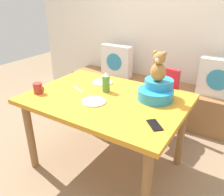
# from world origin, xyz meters

# --- Properties ---
(ground_plane) EXTENTS (8.00, 8.00, 0.00)m
(ground_plane) POSITION_xyz_m (0.00, 0.00, 0.00)
(ground_plane) COLOR #8C7256
(back_wall) EXTENTS (4.40, 0.10, 2.60)m
(back_wall) POSITION_xyz_m (0.00, 1.50, 1.30)
(back_wall) COLOR silver
(back_wall) RESTS_ON ground_plane
(window_bench) EXTENTS (2.60, 0.44, 0.46)m
(window_bench) POSITION_xyz_m (0.00, 1.23, 0.23)
(window_bench) COLOR olive
(window_bench) RESTS_ON ground_plane
(pillow_floral_left) EXTENTS (0.44, 0.15, 0.44)m
(pillow_floral_left) POSITION_xyz_m (-0.62, 1.21, 0.68)
(pillow_floral_left) COLOR white
(pillow_floral_left) RESTS_ON window_bench
(pillow_floral_right) EXTENTS (0.44, 0.15, 0.44)m
(pillow_floral_right) POSITION_xyz_m (0.73, 1.21, 0.68)
(pillow_floral_right) COLOR white
(pillow_floral_right) RESTS_ON window_bench
(book_stack) EXTENTS (0.20, 0.14, 0.08)m
(book_stack) POSITION_xyz_m (0.11, 1.23, 0.50)
(book_stack) COLOR #9A5C83
(book_stack) RESTS_ON window_bench
(dining_table) EXTENTS (1.35, 0.97, 0.74)m
(dining_table) POSITION_xyz_m (0.00, 0.00, 0.64)
(dining_table) COLOR orange
(dining_table) RESTS_ON ground_plane
(highchair) EXTENTS (0.37, 0.49, 0.79)m
(highchair) POSITION_xyz_m (0.20, 0.80, 0.52)
(highchair) COLOR red
(highchair) RESTS_ON ground_plane
(infant_seat_teal) EXTENTS (0.30, 0.33, 0.16)m
(infant_seat_teal) POSITION_xyz_m (0.38, 0.20, 0.81)
(infant_seat_teal) COLOR #278FC4
(infant_seat_teal) RESTS_ON dining_table
(teddy_bear) EXTENTS (0.13, 0.12, 0.25)m
(teddy_bear) POSITION_xyz_m (0.38, 0.20, 1.02)
(teddy_bear) COLOR #A5773C
(teddy_bear) RESTS_ON infant_seat_teal
(ketchup_bottle) EXTENTS (0.07, 0.07, 0.18)m
(ketchup_bottle) POSITION_xyz_m (-0.06, 0.10, 0.83)
(ketchup_bottle) COLOR #4C8C33
(ketchup_bottle) RESTS_ON dining_table
(coffee_mug) EXTENTS (0.12, 0.08, 0.09)m
(coffee_mug) POSITION_xyz_m (-0.56, -0.25, 0.79)
(coffee_mug) COLOR #9E332D
(coffee_mug) RESTS_ON dining_table
(dinner_plate_near) EXTENTS (0.20, 0.20, 0.01)m
(dinner_plate_near) POSITION_xyz_m (-0.03, -0.14, 0.75)
(dinner_plate_near) COLOR white
(dinner_plate_near) RESTS_ON dining_table
(dinner_plate_far) EXTENTS (0.20, 0.20, 0.01)m
(dinner_plate_far) POSITION_xyz_m (-0.21, 0.26, 0.75)
(dinner_plate_far) COLOR white
(dinner_plate_far) RESTS_ON dining_table
(cell_phone) EXTENTS (0.15, 0.15, 0.01)m
(cell_phone) POSITION_xyz_m (0.54, -0.21, 0.74)
(cell_phone) COLOR black
(cell_phone) RESTS_ON dining_table
(table_fork) EXTENTS (0.16, 0.08, 0.01)m
(table_fork) POSITION_xyz_m (-0.31, 0.00, 0.74)
(table_fork) COLOR silver
(table_fork) RESTS_ON dining_table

